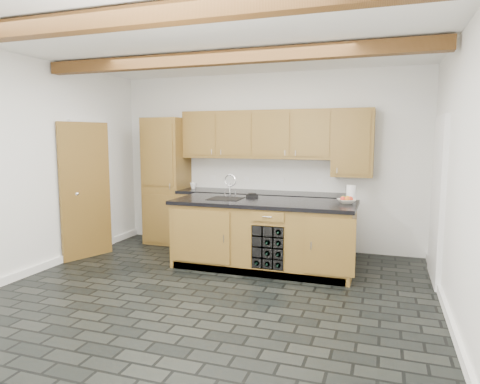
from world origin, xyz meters
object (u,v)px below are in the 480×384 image
object	(u,v)px
island	(264,234)
kitchen_scale	(252,195)
paper_towel	(351,193)
fruit_bowl	(346,201)

from	to	relation	value
island	kitchen_scale	world-z (taller)	kitchen_scale
kitchen_scale	paper_towel	world-z (taller)	paper_towel
island	paper_towel	size ratio (longest dim) A/B	11.64
island	paper_towel	bearing A→B (deg)	17.19
paper_towel	island	bearing A→B (deg)	-162.81
fruit_bowl	paper_towel	world-z (taller)	paper_towel
paper_towel	kitchen_scale	bearing A→B (deg)	-177.99
island	paper_towel	world-z (taller)	paper_towel
fruit_bowl	paper_towel	size ratio (longest dim) A/B	1.07
fruit_bowl	paper_towel	xyz separation A→B (m)	(0.04, 0.22, 0.08)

